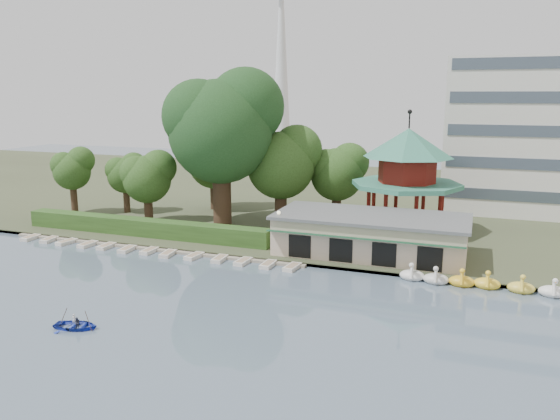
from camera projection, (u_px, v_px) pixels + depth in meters
The scene contains 14 objects.
ground_plane at pixel (162, 332), 37.00m from camera, with size 220.00×220.00×0.00m, color slate.
shore at pixel (343, 196), 84.74m from camera, with size 220.00×70.00×0.40m, color #424930.
embankment at pixel (258, 259), 52.86m from camera, with size 220.00×0.60×0.30m, color gray.
dock at pixel (151, 248), 56.80m from camera, with size 34.00×1.60×0.24m, color gray.
boathouse at pixel (371, 234), 53.35m from camera, with size 18.60×9.39×3.90m.
pavilion at pixel (407, 170), 60.82m from camera, with size 12.40×12.40×13.50m.
broadcast_tower at pixel (281, 35), 172.59m from camera, with size 8.00×8.00×96.00m.
hedge at pixel (144, 227), 60.59m from camera, with size 30.00×2.00×1.80m, color #2E521E.
lamp_post at pixel (279, 224), 53.26m from camera, with size 0.36×0.36×4.28m.
big_tree at pixel (222, 124), 63.27m from camera, with size 13.31×12.40×18.50m.
small_trees at pixel (236, 165), 68.47m from camera, with size 39.28×16.55×11.81m.
swan_boats at pixel (489, 284), 45.10m from camera, with size 14.14×2.07×1.92m.
moored_rowboats at pixel (149, 251), 55.34m from camera, with size 31.85×2.71×0.36m.
rowboat_with_passengers at pixel (76, 322), 37.47m from camera, with size 4.81×3.86×2.01m.
Camera 1 is at (19.35, -29.62, 15.84)m, focal length 35.00 mm.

